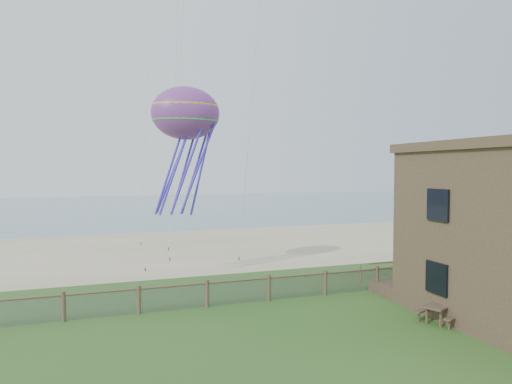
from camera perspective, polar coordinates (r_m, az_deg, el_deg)
ground at (r=17.09m, az=9.17°, el=-18.60°), size 160.00×160.00×0.00m
sand_beach at (r=37.29m, az=-7.24°, el=-6.83°), size 72.00×20.00×0.02m
ocean at (r=80.58m, az=-13.76°, el=-1.73°), size 160.00×68.00×0.02m
chainlink_fence at (r=22.12m, az=1.60°, el=-12.07°), size 36.20×0.20×1.25m
motel_deck at (r=28.64m, az=27.88°, el=-9.57°), size 15.00×2.00×0.50m
picnic_table at (r=20.82m, az=22.30°, el=-13.56°), size 2.52×2.26×0.87m
octopus_kite at (r=25.81m, az=-8.75°, el=5.40°), size 3.81×2.77×7.60m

